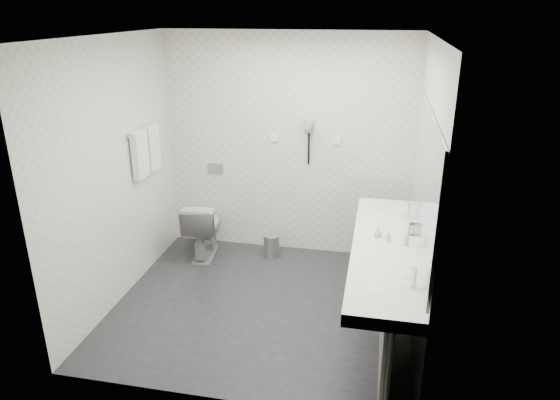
# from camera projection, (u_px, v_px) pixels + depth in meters

# --- Properties ---
(floor) EXTENTS (2.80, 2.80, 0.00)m
(floor) POSITION_uv_depth(u_px,v_px,m) (262.00, 305.00, 4.95)
(floor) COLOR #26252A
(floor) RESTS_ON ground
(ceiling) EXTENTS (2.80, 2.80, 0.00)m
(ceiling) POSITION_uv_depth(u_px,v_px,m) (258.00, 36.00, 4.05)
(ceiling) COLOR white
(ceiling) RESTS_ON wall_back
(wall_back) EXTENTS (2.80, 0.00, 2.80)m
(wall_back) POSITION_uv_depth(u_px,v_px,m) (287.00, 147.00, 5.69)
(wall_back) COLOR silver
(wall_back) RESTS_ON floor
(wall_front) EXTENTS (2.80, 0.00, 2.80)m
(wall_front) POSITION_uv_depth(u_px,v_px,m) (213.00, 247.00, 3.31)
(wall_front) COLOR silver
(wall_front) RESTS_ON floor
(wall_left) EXTENTS (0.00, 2.60, 2.60)m
(wall_left) POSITION_uv_depth(u_px,v_px,m) (115.00, 174.00, 4.76)
(wall_left) COLOR silver
(wall_left) RESTS_ON floor
(wall_right) EXTENTS (0.00, 2.60, 2.60)m
(wall_right) POSITION_uv_depth(u_px,v_px,m) (423.00, 195.00, 4.24)
(wall_right) COLOR silver
(wall_right) RESTS_ON floor
(vanity_counter) EXTENTS (0.55, 2.20, 0.10)m
(vanity_counter) POSITION_uv_depth(u_px,v_px,m) (385.00, 250.00, 4.27)
(vanity_counter) COLOR white
(vanity_counter) RESTS_ON floor
(vanity_panel) EXTENTS (0.03, 2.15, 0.75)m
(vanity_panel) POSITION_uv_depth(u_px,v_px,m) (384.00, 294.00, 4.41)
(vanity_panel) COLOR gray
(vanity_panel) RESTS_ON floor
(vanity_post_near) EXTENTS (0.06, 0.06, 0.75)m
(vanity_post_near) POSITION_uv_depth(u_px,v_px,m) (387.00, 374.00, 3.46)
(vanity_post_near) COLOR silver
(vanity_post_near) RESTS_ON floor
(vanity_post_far) EXTENTS (0.06, 0.06, 0.75)m
(vanity_post_far) POSITION_uv_depth(u_px,v_px,m) (388.00, 244.00, 5.36)
(vanity_post_far) COLOR silver
(vanity_post_far) RESTS_ON floor
(mirror) EXTENTS (0.02, 2.20, 1.05)m
(mirror) POSITION_uv_depth(u_px,v_px,m) (425.00, 179.00, 3.99)
(mirror) COLOR #B2BCC6
(mirror) RESTS_ON wall_right
(basin_near) EXTENTS (0.40, 0.31, 0.05)m
(basin_near) POSITION_uv_depth(u_px,v_px,m) (385.00, 286.00, 3.66)
(basin_near) COLOR white
(basin_near) RESTS_ON vanity_counter
(basin_far) EXTENTS (0.40, 0.31, 0.05)m
(basin_far) POSITION_uv_depth(u_px,v_px,m) (386.00, 217.00, 4.85)
(basin_far) COLOR white
(basin_far) RESTS_ON vanity_counter
(faucet_near) EXTENTS (0.04, 0.04, 0.15)m
(faucet_near) POSITION_uv_depth(u_px,v_px,m) (414.00, 277.00, 3.59)
(faucet_near) COLOR silver
(faucet_near) RESTS_ON vanity_counter
(faucet_far) EXTENTS (0.04, 0.04, 0.15)m
(faucet_far) POSITION_uv_depth(u_px,v_px,m) (408.00, 210.00, 4.78)
(faucet_far) COLOR silver
(faucet_far) RESTS_ON vanity_counter
(soap_bottle_a) EXTENTS (0.05, 0.05, 0.09)m
(soap_bottle_a) POSITION_uv_depth(u_px,v_px,m) (388.00, 236.00, 4.31)
(soap_bottle_a) COLOR silver
(soap_bottle_a) RESTS_ON vanity_counter
(soap_bottle_b) EXTENTS (0.08, 0.08, 0.09)m
(soap_bottle_b) POSITION_uv_depth(u_px,v_px,m) (378.00, 232.00, 4.39)
(soap_bottle_b) COLOR silver
(soap_bottle_b) RESTS_ON vanity_counter
(soap_bottle_c) EXTENTS (0.05, 0.05, 0.13)m
(soap_bottle_c) POSITION_uv_depth(u_px,v_px,m) (407.00, 238.00, 4.23)
(soap_bottle_c) COLOR silver
(soap_bottle_c) RESTS_ON vanity_counter
(glass_left) EXTENTS (0.07, 0.07, 0.10)m
(glass_left) POSITION_uv_depth(u_px,v_px,m) (411.00, 229.00, 4.43)
(glass_left) COLOR silver
(glass_left) RESTS_ON vanity_counter
(glass_right) EXTENTS (0.07, 0.07, 0.10)m
(glass_right) POSITION_uv_depth(u_px,v_px,m) (412.00, 229.00, 4.44)
(glass_right) COLOR silver
(glass_right) RESTS_ON vanity_counter
(toilet) EXTENTS (0.45, 0.71, 0.68)m
(toilet) POSITION_uv_depth(u_px,v_px,m) (204.00, 228.00, 5.83)
(toilet) COLOR white
(toilet) RESTS_ON floor
(flush_plate) EXTENTS (0.18, 0.02, 0.12)m
(flush_plate) POSITION_uv_depth(u_px,v_px,m) (216.00, 168.00, 5.94)
(flush_plate) COLOR #B2B5BA
(flush_plate) RESTS_ON wall_back
(pedal_bin) EXTENTS (0.24, 0.24, 0.26)m
(pedal_bin) POSITION_uv_depth(u_px,v_px,m) (272.00, 246.00, 5.86)
(pedal_bin) COLOR #B2B5BA
(pedal_bin) RESTS_ON floor
(bin_lid) EXTENTS (0.18, 0.18, 0.02)m
(bin_lid) POSITION_uv_depth(u_px,v_px,m) (272.00, 236.00, 5.81)
(bin_lid) COLOR #B2B5BA
(bin_lid) RESTS_ON pedal_bin
(towel_rail) EXTENTS (0.02, 0.62, 0.02)m
(towel_rail) POSITION_uv_depth(u_px,v_px,m) (143.00, 130.00, 5.15)
(towel_rail) COLOR silver
(towel_rail) RESTS_ON wall_left
(towel_near) EXTENTS (0.07, 0.24, 0.48)m
(towel_near) POSITION_uv_depth(u_px,v_px,m) (140.00, 154.00, 5.10)
(towel_near) COLOR white
(towel_near) RESTS_ON towel_rail
(towel_far) EXTENTS (0.07, 0.24, 0.48)m
(towel_far) POSITION_uv_depth(u_px,v_px,m) (152.00, 147.00, 5.35)
(towel_far) COLOR white
(towel_far) RESTS_ON towel_rail
(dryer_cradle) EXTENTS (0.10, 0.04, 0.14)m
(dryer_cradle) POSITION_uv_depth(u_px,v_px,m) (309.00, 126.00, 5.53)
(dryer_cradle) COLOR #929397
(dryer_cradle) RESTS_ON wall_back
(dryer_barrel) EXTENTS (0.08, 0.14, 0.08)m
(dryer_barrel) POSITION_uv_depth(u_px,v_px,m) (309.00, 125.00, 5.45)
(dryer_barrel) COLOR #929397
(dryer_barrel) RESTS_ON dryer_cradle
(dryer_cord) EXTENTS (0.02, 0.02, 0.35)m
(dryer_cord) POSITION_uv_depth(u_px,v_px,m) (309.00, 149.00, 5.60)
(dryer_cord) COLOR black
(dryer_cord) RESTS_ON dryer_cradle
(switch_plate_a) EXTENTS (0.09, 0.02, 0.09)m
(switch_plate_a) POSITION_uv_depth(u_px,v_px,m) (274.00, 138.00, 5.67)
(switch_plate_a) COLOR white
(switch_plate_a) RESTS_ON wall_back
(switch_plate_b) EXTENTS (0.09, 0.02, 0.09)m
(switch_plate_b) POSITION_uv_depth(u_px,v_px,m) (337.00, 141.00, 5.54)
(switch_plate_b) COLOR white
(switch_plate_b) RESTS_ON wall_back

